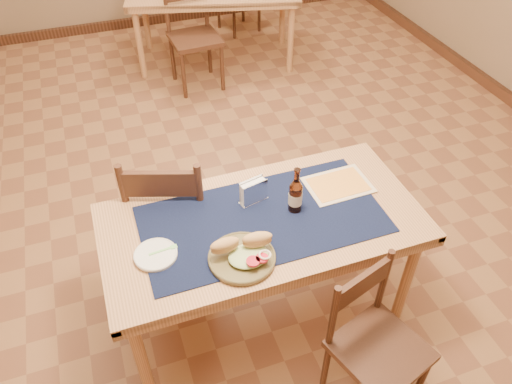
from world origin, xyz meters
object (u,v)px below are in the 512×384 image
object	(u,v)px
main_table	(263,231)
chair_main_far	(172,212)
chair_main_near	(375,342)
sandwich_plate	(243,254)
beer_bottle	(295,195)
napkin_holder	(253,192)

from	to	relation	value
main_table	chair_main_far	bearing A→B (deg)	130.22
main_table	chair_main_near	distance (m)	0.75
main_table	sandwich_plate	xyz separation A→B (m)	(-0.17, -0.21, 0.12)
beer_bottle	napkin_holder	xyz separation A→B (m)	(-0.18, 0.13, -0.03)
beer_bottle	chair_main_near	bearing A→B (deg)	-76.94
chair_main_far	sandwich_plate	size ratio (longest dim) A/B	3.14
napkin_holder	beer_bottle	bearing A→B (deg)	-36.03
main_table	beer_bottle	distance (m)	0.26
chair_main_near	napkin_holder	distance (m)	0.93
chair_main_far	beer_bottle	world-z (taller)	beer_bottle
napkin_holder	chair_main_far	bearing A→B (deg)	140.52
chair_main_far	chair_main_near	xyz separation A→B (m)	(0.72, -1.10, -0.07)
chair_main_far	main_table	bearing A→B (deg)	-49.78
chair_main_near	napkin_holder	size ratio (longest dim) A/B	5.30
main_table	sandwich_plate	size ratio (longest dim) A/B	5.13
main_table	chair_main_near	bearing A→B (deg)	-62.92
main_table	beer_bottle	bearing A→B (deg)	3.67
chair_main_far	napkin_holder	world-z (taller)	chair_main_far
chair_main_near	beer_bottle	distance (m)	0.79
beer_bottle	napkin_holder	bearing A→B (deg)	143.97
chair_main_far	chair_main_near	distance (m)	1.31
main_table	napkin_holder	xyz separation A→B (m)	(-0.00, 0.14, 0.15)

